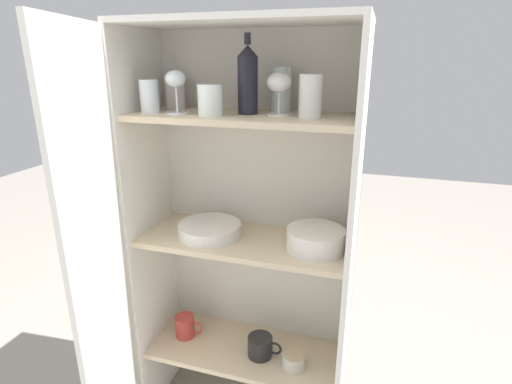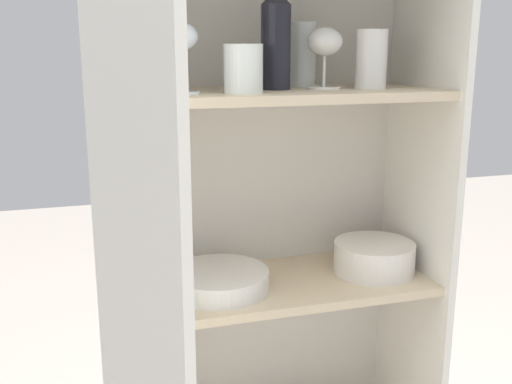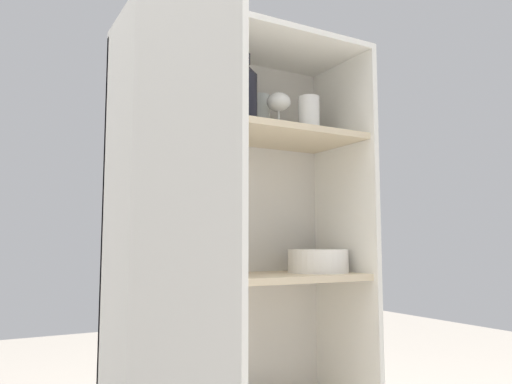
# 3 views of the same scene
# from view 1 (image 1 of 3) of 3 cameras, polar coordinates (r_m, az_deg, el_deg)

# --- Properties ---
(cupboard_back_panel) EXTENTS (0.77, 0.02, 1.49)m
(cupboard_back_panel) POSITION_cam_1_polar(r_m,az_deg,el_deg) (1.59, 0.13, -5.36)
(cupboard_back_panel) COLOR silver
(cupboard_back_panel) RESTS_ON ground_plane
(cupboard_side_left) EXTENTS (0.02, 0.34, 1.49)m
(cupboard_side_left) POSITION_cam_1_polar(r_m,az_deg,el_deg) (1.61, -14.59, -5.75)
(cupboard_side_left) COLOR white
(cupboard_side_left) RESTS_ON ground_plane
(cupboard_side_right) EXTENTS (0.02, 0.34, 1.49)m
(cupboard_side_right) POSITION_cam_1_polar(r_m,az_deg,el_deg) (1.39, 13.29, -9.62)
(cupboard_side_right) COLOR white
(cupboard_side_right) RESTS_ON ground_plane
(cupboard_top_panel) EXTENTS (0.77, 0.34, 0.02)m
(cupboard_top_panel) POSITION_cam_1_polar(r_m,az_deg,el_deg) (1.31, -2.09, 23.27)
(cupboard_top_panel) COLOR white
(cupboard_top_panel) RESTS_ON cupboard_side_left
(shelf_board_lower) EXTENTS (0.73, 0.30, 0.02)m
(shelf_board_lower) POSITION_cam_1_polar(r_m,az_deg,el_deg) (1.71, -1.58, -21.67)
(shelf_board_lower) COLOR beige
(shelf_board_middle) EXTENTS (0.73, 0.30, 0.02)m
(shelf_board_middle) POSITION_cam_1_polar(r_m,az_deg,el_deg) (1.45, -1.75, -6.99)
(shelf_board_middle) COLOR beige
(shelf_board_upper) EXTENTS (0.73, 0.30, 0.02)m
(shelf_board_upper) POSITION_cam_1_polar(r_m,az_deg,el_deg) (1.32, -1.94, 10.62)
(shelf_board_upper) COLOR beige
(cupboard_door) EXTENTS (0.12, 0.37, 1.49)m
(cupboard_door) POSITION_cam_1_polar(r_m,az_deg,el_deg) (1.33, -21.07, -11.74)
(cupboard_door) COLOR silver
(cupboard_door) RESTS_ON ground_plane
(tumbler_glass_0) EXTENTS (0.06, 0.06, 0.11)m
(tumbler_glass_0) POSITION_cam_1_polar(r_m,az_deg,el_deg) (1.39, -14.97, 13.06)
(tumbler_glass_0) COLOR white
(tumbler_glass_0) RESTS_ON shelf_board_upper
(tumbler_glass_1) EXTENTS (0.08, 0.08, 0.10)m
(tumbler_glass_1) POSITION_cam_1_polar(r_m,az_deg,el_deg) (1.28, -6.54, 12.91)
(tumbler_glass_1) COLOR white
(tumbler_glass_1) RESTS_ON shelf_board_upper
(tumbler_glass_2) EXTENTS (0.07, 0.07, 0.12)m
(tumbler_glass_2) POSITION_cam_1_polar(r_m,az_deg,el_deg) (1.49, -11.52, 13.87)
(tumbler_glass_2) COLOR silver
(tumbler_glass_2) RESTS_ON shelf_board_upper
(tumbler_glass_3) EXTENTS (0.07, 0.07, 0.13)m
(tumbler_glass_3) POSITION_cam_1_polar(r_m,az_deg,el_deg) (1.23, 7.79, 13.38)
(tumbler_glass_3) COLOR white
(tumbler_glass_3) RESTS_ON shelf_board_upper
(tumbler_glass_4) EXTENTS (0.07, 0.07, 0.15)m
(tumbler_glass_4) POSITION_cam_1_polar(r_m,az_deg,el_deg) (1.37, 3.61, 14.38)
(tumbler_glass_4) COLOR white
(tumbler_glass_4) RESTS_ON shelf_board_upper
(wine_glass_0) EXTENTS (0.07, 0.07, 0.14)m
(wine_glass_0) POSITION_cam_1_polar(r_m,az_deg,el_deg) (1.34, -11.39, 15.07)
(wine_glass_0) COLOR white
(wine_glass_0) RESTS_ON shelf_board_upper
(wine_glass_1) EXTENTS (0.08, 0.08, 0.13)m
(wine_glass_1) POSITION_cam_1_polar(r_m,az_deg,el_deg) (1.27, 3.35, 15.00)
(wine_glass_1) COLOR white
(wine_glass_1) RESTS_ON shelf_board_upper
(wine_bottle) EXTENTS (0.07, 0.07, 0.25)m
(wine_bottle) POSITION_cam_1_polar(r_m,az_deg,el_deg) (1.32, -1.19, 15.78)
(wine_bottle) COLOR black
(wine_bottle) RESTS_ON shelf_board_upper
(plate_stack_white) EXTENTS (0.23, 0.23, 0.04)m
(plate_stack_white) POSITION_cam_1_polar(r_m,az_deg,el_deg) (1.47, -6.61, -5.33)
(plate_stack_white) COLOR silver
(plate_stack_white) RESTS_ON shelf_board_middle
(mixing_bowl_large) EXTENTS (0.19, 0.19, 0.07)m
(mixing_bowl_large) POSITION_cam_1_polar(r_m,az_deg,el_deg) (1.36, 8.52, -6.61)
(mixing_bowl_large) COLOR silver
(mixing_bowl_large) RESTS_ON shelf_board_middle
(coffee_mug_primary) EXTENTS (0.13, 0.10, 0.08)m
(coffee_mug_primary) POSITION_cam_1_polar(r_m,az_deg,el_deg) (1.65, 0.66, -21.17)
(coffee_mug_primary) COLOR black
(coffee_mug_primary) RESTS_ON shelf_board_lower
(coffee_mug_extra_1) EXTENTS (0.12, 0.08, 0.09)m
(coffee_mug_extra_1) POSITION_cam_1_polar(r_m,az_deg,el_deg) (1.76, -10.05, -18.35)
(coffee_mug_extra_1) COLOR #BC3D33
(coffee_mug_extra_1) RESTS_ON shelf_board_lower
(storage_jar) EXTENTS (0.09, 0.09, 0.06)m
(storage_jar) POSITION_cam_1_polar(r_m,az_deg,el_deg) (1.61, 5.40, -22.85)
(storage_jar) COLOR beige
(storage_jar) RESTS_ON shelf_board_lower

